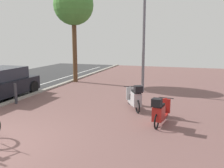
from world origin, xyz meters
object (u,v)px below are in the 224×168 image
Objects in this scene: bollard_far at (16,94)px; lamp_post at (144,24)px; street_tree at (74,6)px; scooter_near at (135,98)px; scooter_mid at (160,111)px.

lamp_post is at bearing 40.70° from bollard_far.
scooter_near is at bearing -45.56° from street_tree.
scooter_near is 8.30m from street_tree.
lamp_post is 6.79m from bollard_far.
scooter_near is 0.98× the size of scooter_mid.
street_tree is at bearing 134.44° from scooter_near.
street_tree is (-5.01, 5.11, 4.19)m from scooter_near.
scooter_mid is 6.15m from bollard_far.
scooter_mid is 0.28× the size of street_tree.
street_tree is at bearing 133.29° from scooter_mid.
scooter_mid is 5.80m from lamp_post.
scooter_near reaches higher than scooter_mid.
street_tree reaches higher than scooter_near.
bollard_far is (-4.97, -0.63, -0.04)m from scooter_near.
bollard_far is at bearing -89.58° from street_tree.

